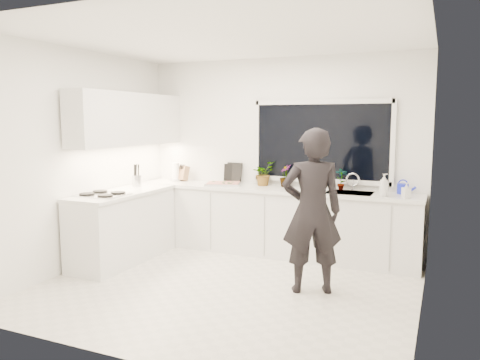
% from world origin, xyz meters
% --- Properties ---
extents(floor, '(4.00, 3.50, 0.02)m').
position_xyz_m(floor, '(0.00, 0.00, -0.01)').
color(floor, beige).
rests_on(floor, ground).
extents(wall_back, '(4.00, 0.02, 2.70)m').
position_xyz_m(wall_back, '(0.00, 1.76, 1.35)').
color(wall_back, white).
rests_on(wall_back, ground).
extents(wall_left, '(0.02, 3.50, 2.70)m').
position_xyz_m(wall_left, '(-2.01, 0.00, 1.35)').
color(wall_left, white).
rests_on(wall_left, ground).
extents(wall_right, '(0.02, 3.50, 2.70)m').
position_xyz_m(wall_right, '(2.01, 0.00, 1.35)').
color(wall_right, white).
rests_on(wall_right, ground).
extents(ceiling, '(4.00, 3.50, 0.02)m').
position_xyz_m(ceiling, '(0.00, 0.00, 2.71)').
color(ceiling, white).
rests_on(ceiling, wall_back).
extents(window, '(1.80, 0.02, 1.00)m').
position_xyz_m(window, '(0.60, 1.73, 1.55)').
color(window, black).
rests_on(window, wall_back).
extents(base_cabinets_back, '(3.92, 0.58, 0.88)m').
position_xyz_m(base_cabinets_back, '(0.00, 1.45, 0.44)').
color(base_cabinets_back, white).
rests_on(base_cabinets_back, floor).
extents(base_cabinets_left, '(0.58, 1.60, 0.88)m').
position_xyz_m(base_cabinets_left, '(-1.67, 0.35, 0.44)').
color(base_cabinets_left, white).
rests_on(base_cabinets_left, floor).
extents(countertop_back, '(3.94, 0.62, 0.04)m').
position_xyz_m(countertop_back, '(0.00, 1.44, 0.90)').
color(countertop_back, silver).
rests_on(countertop_back, base_cabinets_back).
extents(countertop_left, '(0.62, 1.60, 0.04)m').
position_xyz_m(countertop_left, '(-1.67, 0.35, 0.90)').
color(countertop_left, silver).
rests_on(countertop_left, base_cabinets_left).
extents(upper_cabinets, '(0.34, 2.10, 0.70)m').
position_xyz_m(upper_cabinets, '(-1.79, 0.70, 1.85)').
color(upper_cabinets, white).
rests_on(upper_cabinets, wall_left).
extents(sink, '(0.58, 0.42, 0.14)m').
position_xyz_m(sink, '(1.05, 1.45, 0.87)').
color(sink, silver).
rests_on(sink, countertop_back).
extents(faucet, '(0.03, 0.03, 0.22)m').
position_xyz_m(faucet, '(1.05, 1.65, 1.03)').
color(faucet, silver).
rests_on(faucet, countertop_back).
extents(stovetop, '(0.56, 0.48, 0.03)m').
position_xyz_m(stovetop, '(-1.69, -0.00, 0.94)').
color(stovetop, black).
rests_on(stovetop, countertop_left).
extents(person, '(0.76, 0.65, 1.76)m').
position_xyz_m(person, '(0.88, 0.25, 0.88)').
color(person, black).
rests_on(person, floor).
extents(pizza_tray, '(0.58, 0.50, 0.03)m').
position_xyz_m(pizza_tray, '(-0.73, 1.42, 0.94)').
color(pizza_tray, silver).
rests_on(pizza_tray, countertop_back).
extents(pizza, '(0.53, 0.45, 0.01)m').
position_xyz_m(pizza, '(-0.73, 1.42, 0.95)').
color(pizza, red).
rests_on(pizza, pizza_tray).
extents(watering_can, '(0.18, 0.18, 0.13)m').
position_xyz_m(watering_can, '(1.68, 1.61, 0.98)').
color(watering_can, '#1520C5').
rests_on(watering_can, countertop_back).
extents(paper_towel_roll, '(0.13, 0.13, 0.26)m').
position_xyz_m(paper_towel_roll, '(-1.59, 1.55, 1.05)').
color(paper_towel_roll, white).
rests_on(paper_towel_roll, countertop_back).
extents(knife_block, '(0.15, 0.14, 0.22)m').
position_xyz_m(knife_block, '(-1.48, 1.59, 1.03)').
color(knife_block, '#9F6B4A').
rests_on(knife_block, countertop_back).
extents(utensil_crock, '(0.14, 0.14, 0.16)m').
position_xyz_m(utensil_crock, '(-1.76, 0.80, 1.00)').
color(utensil_crock, '#B3B4B8').
rests_on(utensil_crock, countertop_left).
extents(picture_frame_large, '(0.22, 0.06, 0.28)m').
position_xyz_m(picture_frame_large, '(-0.73, 1.69, 1.06)').
color(picture_frame_large, black).
rests_on(picture_frame_large, countertop_back).
extents(picture_frame_small, '(0.25, 0.05, 0.30)m').
position_xyz_m(picture_frame_small, '(-0.68, 1.69, 1.07)').
color(picture_frame_small, black).
rests_on(picture_frame_small, countertop_back).
extents(herb_plants, '(1.36, 0.37, 0.34)m').
position_xyz_m(herb_plants, '(0.09, 1.61, 1.08)').
color(herb_plants, '#26662D').
rests_on(herb_plants, countertop_back).
extents(soap_bottles, '(0.39, 0.15, 0.28)m').
position_xyz_m(soap_bottles, '(1.56, 1.30, 1.05)').
color(soap_bottles, '#D8BF66').
rests_on(soap_bottles, countertop_back).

